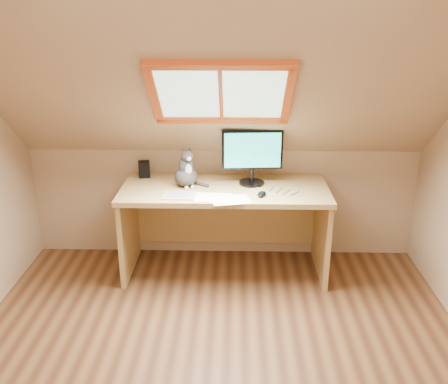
{
  "coord_description": "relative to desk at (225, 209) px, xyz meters",
  "views": [
    {
      "loc": [
        0.11,
        -2.54,
        2.21
      ],
      "look_at": [
        0.02,
        1.0,
        0.89
      ],
      "focal_mm": 40.0,
      "sensor_mm": 36.0,
      "label": 1
    }
  ],
  "objects": [
    {
      "name": "ground",
      "position": [
        -0.02,
        -1.45,
        -0.55
      ],
      "size": [
        3.5,
        3.5,
        0.0
      ],
      "primitive_type": "plane",
      "color": "brown",
      "rests_on": "ground"
    },
    {
      "name": "room_shell",
      "position": [
        -0.02,
        -1.55,
        0.88
      ],
      "size": [
        3.52,
        3.52,
        2.41
      ],
      "color": "tan",
      "rests_on": "ground"
    },
    {
      "name": "desk",
      "position": [
        0.0,
        0.0,
        0.0
      ],
      "size": [
        1.73,
        0.76,
        0.79
      ],
      "color": "tan",
      "rests_on": "ground"
    },
    {
      "name": "monitor",
      "position": [
        0.23,
        0.01,
        0.5
      ],
      "size": [
        0.51,
        0.21,
        0.47
      ],
      "color": "black",
      "rests_on": "desk"
    },
    {
      "name": "cat",
      "position": [
        -0.32,
        -0.05,
        0.36
      ],
      "size": [
        0.27,
        0.29,
        0.35
      ],
      "color": "#3F3A37",
      "rests_on": "desk"
    },
    {
      "name": "desk_speaker",
      "position": [
        -0.72,
        0.18,
        0.3
      ],
      "size": [
        0.12,
        0.12,
        0.14
      ],
      "primitive_type": "cube",
      "rotation": [
        0.0,
        0.0,
        0.22
      ],
      "color": "black",
      "rests_on": "desk"
    },
    {
      "name": "graphics_tablet",
      "position": [
        -0.36,
        -0.3,
        0.24
      ],
      "size": [
        0.27,
        0.19,
        0.01
      ],
      "primitive_type": "cube",
      "rotation": [
        0.0,
        0.0,
        -0.03
      ],
      "color": "#B2B2B7",
      "rests_on": "desk"
    },
    {
      "name": "mouse",
      "position": [
        0.3,
        -0.28,
        0.25
      ],
      "size": [
        0.09,
        0.13,
        0.03
      ],
      "primitive_type": "ellipsoid",
      "rotation": [
        0.0,
        0.0,
        -0.32
      ],
      "color": "black",
      "rests_on": "desk"
    },
    {
      "name": "papers",
      "position": [
        -0.0,
        -0.33,
        0.24
      ],
      "size": [
        0.33,
        0.27,
        0.0
      ],
      "color": "white",
      "rests_on": "desk"
    },
    {
      "name": "cables",
      "position": [
        0.38,
        -0.19,
        0.24
      ],
      "size": [
        0.51,
        0.26,
        0.01
      ],
      "color": "silver",
      "rests_on": "desk"
    }
  ]
}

